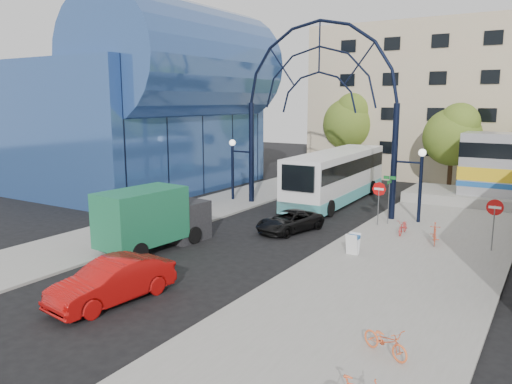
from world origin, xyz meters
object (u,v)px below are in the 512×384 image
Objects in this scene: sandwich_board at (353,241)px; bike_near_b at (435,234)px; stop_sign at (379,193)px; street_name_sign at (389,190)px; red_sedan at (112,281)px; bike_near_a at (403,227)px; tree_north_b at (351,121)px; city_bus at (337,176)px; green_truck at (154,218)px; gateway_arch at (319,78)px; tree_north_a at (454,134)px; bike_far_a at (386,341)px; black_suv at (290,221)px; do_not_enter_sign at (495,212)px.

bike_near_b reaches higher than sandwich_board.
street_name_sign is (0.40, 0.60, 0.14)m from stop_sign.
street_name_sign is 16.98m from red_sedan.
bike_near_a is (1.39, -1.83, -1.61)m from street_name_sign.
sandwich_board is at bearing -68.41° from tree_north_b.
bike_near_a is (6.69, -6.86, -1.35)m from city_bus.
stop_sign is 0.41× the size of green_truck.
gateway_arch is 7.61m from city_bus.
city_bus is at bearing 136.53° from street_name_sign.
bike_far_a is (3.62, -28.31, -4.07)m from tree_north_a.
red_sedan reaches higher than sandwich_board.
street_name_sign reaches higher than bike_near_a.
green_truck is 7.56m from black_suv.
stop_sign is 1.48× the size of bike_near_b.
sandwich_board is at bearing -143.32° from do_not_enter_sign.
street_name_sign is 19.81m from tree_north_b.
stop_sign is 0.19× the size of city_bus.
red_sedan is 3.00× the size of bike_far_a.
green_truck is 13.02m from bike_near_a.
gateway_arch is 19.21m from red_sedan.
tree_north_b reaches higher than bike_near_b.
stop_sign is 5.39m from black_suv.
bike_far_a is (-1.26, -12.38, -1.44)m from do_not_enter_sign.
gateway_arch is 8.05× the size of bike_near_b.
red_sedan is 15.70m from bike_near_b.
bike_near_a is at bearing -88.25° from tree_north_a.
bike_near_b is (3.62, -2.20, -1.36)m from stop_sign.
tree_north_b is at bearing 96.00° from green_truck.
city_bus reaches higher than bike_near_a.
red_sedan is at bearing -116.46° from bike_near_a.
do_not_enter_sign reaches higher than bike_near_a.
bike_near_b is at bearing -31.33° from stop_sign.
green_truck is 4.02× the size of bike_near_a.
city_bus is at bearing 83.22° from green_truck.
city_bus is 2.80× the size of red_sedan.
tree_north_b is 34.02m from red_sedan.
stop_sign reaches higher than bike_far_a.
gateway_arch reaches higher than tree_north_a.
red_sedan is (4.04, -33.48, -4.49)m from tree_north_b.
tree_north_b is 35.38m from bike_far_a.
bike_near_a is at bearing 45.66° from green_truck.
street_name_sign is 15.73m from bike_far_a.
red_sedan is 2.77× the size of bike_near_b.
bike_far_a is (4.54, -14.98, -1.60)m from street_name_sign.
black_suv is 2.66× the size of bike_far_a.
bike_near_b is at bearing 65.30° from red_sedan.
sandwich_board is 0.65× the size of bike_near_a.
bike_near_b is at bearing -81.91° from tree_north_a.
city_bus is (-11.11, 7.63, -0.10)m from do_not_enter_sign.
black_suv is at bearing 151.64° from sandwich_board.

